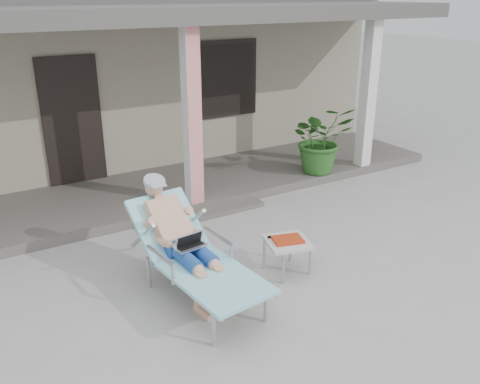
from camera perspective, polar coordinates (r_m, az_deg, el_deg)
ground at (r=6.32m, az=3.74°, el=-8.71°), size 60.00×60.00×0.00m
house at (r=11.50m, az=-15.25°, el=13.26°), size 10.40×5.40×3.30m
porch_deck at (r=8.67m, az=-7.56°, el=0.37°), size 10.00×2.00×0.15m
porch_overhang at (r=8.06m, az=-8.38°, el=18.55°), size 10.00×2.30×2.85m
porch_step at (r=7.72m, az=-4.07°, el=-2.53°), size 2.00×0.30×0.07m
lounger at (r=5.55m, az=-6.00°, el=-4.05°), size 0.94×2.03×1.29m
side_table at (r=6.12m, az=5.35°, el=-5.80°), size 0.61×0.61×0.45m
potted_palm at (r=9.14m, az=9.08°, el=5.92°), size 1.32×1.22×1.22m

